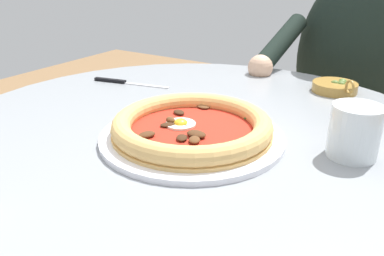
# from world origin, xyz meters

# --- Properties ---
(dining_table) EXTENTS (0.99, 0.99, 0.72)m
(dining_table) POSITION_xyz_m (0.00, 0.00, 0.55)
(dining_table) COLOR gray
(dining_table) RESTS_ON ground
(pizza_on_plate) EXTENTS (0.33, 0.33, 0.04)m
(pizza_on_plate) POSITION_xyz_m (-0.03, 0.05, 0.74)
(pizza_on_plate) COLOR white
(pizza_on_plate) RESTS_ON dining_table
(water_glass) EXTENTS (0.08, 0.08, 0.09)m
(water_glass) POSITION_xyz_m (-0.29, -0.03, 0.76)
(water_glass) COLOR silver
(water_glass) RESTS_ON dining_table
(steak_knife) EXTENTS (0.21, 0.05, 0.01)m
(steak_knife) POSITION_xyz_m (0.31, -0.14, 0.72)
(steak_knife) COLOR silver
(steak_knife) RESTS_ON dining_table
(olive_pan) EXTENTS (0.11, 0.11, 0.05)m
(olive_pan) POSITION_xyz_m (-0.18, -0.36, 0.73)
(olive_pan) COLOR olive
(olive_pan) RESTS_ON dining_table
(diner_person) EXTENTS (0.41, 0.49, 1.16)m
(diner_person) POSITION_xyz_m (-0.14, -0.69, 0.51)
(diner_person) COLOR #282833
(diner_person) RESTS_ON ground
(cafe_chair_diner) EXTENTS (0.51, 0.51, 0.88)m
(cafe_chair_diner) POSITION_xyz_m (-0.18, -0.84, 0.52)
(cafe_chair_diner) COLOR beige
(cafe_chair_diner) RESTS_ON ground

